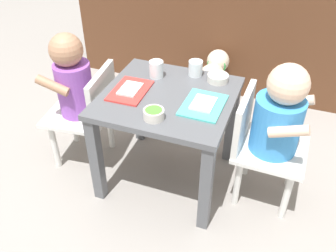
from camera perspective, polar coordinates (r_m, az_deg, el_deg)
ground_plane at (r=1.76m, az=0.00°, el=-7.57°), size 7.00×7.00×0.00m
kitchen_cabinet_back at (r=2.33m, az=8.78°, el=17.35°), size 1.82×0.31×0.94m
dining_table at (r=1.53m, az=0.00°, el=2.11°), size 0.53×0.50×0.44m
seated_child_left at (r=1.67m, az=-13.99°, el=5.90°), size 0.31×0.31×0.65m
seated_child_right at (r=1.47m, az=16.31°, el=0.82°), size 0.29×0.29×0.64m
dog at (r=2.08m, az=6.64°, el=7.08°), size 0.17×0.45×0.32m
food_tray_left at (r=1.51m, az=-5.89°, el=5.56°), size 0.14×0.20×0.02m
food_tray_right at (r=1.42m, az=5.50°, el=3.32°), size 0.16×0.20×0.02m
water_cup_left at (r=1.60m, az=-1.82°, el=8.69°), size 0.06×0.06×0.07m
water_cup_right at (r=1.62m, az=4.29°, el=8.79°), size 0.06×0.06×0.07m
veggie_bowl_far at (r=1.59m, az=7.75°, el=7.45°), size 0.09×0.09×0.03m
veggie_bowl_near at (r=1.34m, az=-2.22°, el=1.91°), size 0.08×0.08×0.04m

